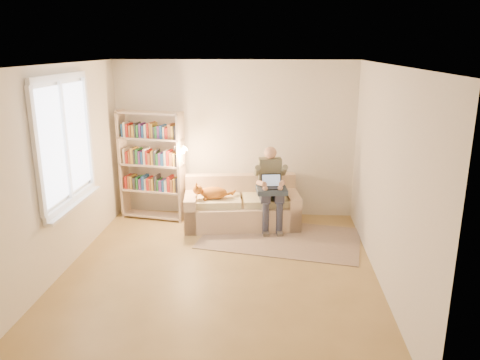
# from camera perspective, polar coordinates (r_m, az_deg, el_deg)

# --- Properties ---
(floor) EXTENTS (4.50, 4.50, 0.00)m
(floor) POSITION_cam_1_polar(r_m,az_deg,el_deg) (6.15, -2.55, -11.16)
(floor) COLOR olive
(floor) RESTS_ON ground
(ceiling) EXTENTS (4.00, 4.50, 0.02)m
(ceiling) POSITION_cam_1_polar(r_m,az_deg,el_deg) (5.47, -2.90, 13.85)
(ceiling) COLOR white
(ceiling) RESTS_ON wall_back
(wall_left) EXTENTS (0.02, 4.50, 2.60)m
(wall_left) POSITION_cam_1_polar(r_m,az_deg,el_deg) (6.24, -21.27, 0.94)
(wall_left) COLOR silver
(wall_left) RESTS_ON floor
(wall_right) EXTENTS (0.02, 4.50, 2.60)m
(wall_right) POSITION_cam_1_polar(r_m,az_deg,el_deg) (5.78, 17.37, 0.18)
(wall_right) COLOR silver
(wall_right) RESTS_ON floor
(wall_back) EXTENTS (4.00, 0.02, 2.60)m
(wall_back) POSITION_cam_1_polar(r_m,az_deg,el_deg) (7.85, -0.70, 4.95)
(wall_back) COLOR silver
(wall_back) RESTS_ON floor
(wall_front) EXTENTS (4.00, 0.02, 2.60)m
(wall_front) POSITION_cam_1_polar(r_m,az_deg,el_deg) (3.58, -7.18, -8.95)
(wall_front) COLOR silver
(wall_front) RESTS_ON floor
(window) EXTENTS (0.12, 1.52, 1.69)m
(window) POSITION_cam_1_polar(r_m,az_deg,el_deg) (6.37, -20.15, 2.06)
(window) COLOR white
(window) RESTS_ON wall_left
(sofa) EXTENTS (1.90, 1.05, 0.77)m
(sofa) POSITION_cam_1_polar(r_m,az_deg,el_deg) (7.59, 0.19, -3.43)
(sofa) COLOR beige
(sofa) RESTS_ON floor
(person) EXTENTS (0.42, 0.61, 1.30)m
(person) POSITION_cam_1_polar(r_m,az_deg,el_deg) (7.36, 3.76, -0.41)
(person) COLOR #696B56
(person) RESTS_ON sofa
(cat) EXTENTS (0.64, 0.29, 0.24)m
(cat) POSITION_cam_1_polar(r_m,az_deg,el_deg) (7.37, -3.18, -1.49)
(cat) COLOR orange
(cat) RESTS_ON sofa
(blanket) EXTENTS (0.51, 0.44, 0.08)m
(blanket) POSITION_cam_1_polar(r_m,az_deg,el_deg) (7.26, 3.47, -1.23)
(blanket) COLOR #2A3849
(blanket) RESTS_ON person
(laptop) EXTENTS (0.34, 0.31, 0.25)m
(laptop) POSITION_cam_1_polar(r_m,az_deg,el_deg) (7.24, 3.47, -0.53)
(laptop) COLOR black
(laptop) RESTS_ON blanket
(bookshelf) EXTENTS (1.19, 0.53, 1.81)m
(bookshelf) POSITION_cam_1_polar(r_m,az_deg,el_deg) (7.81, -10.71, 2.37)
(bookshelf) COLOR #C5AD95
(bookshelf) RESTS_ON floor
(rug) EXTENTS (2.55, 1.79, 0.01)m
(rug) POSITION_cam_1_polar(r_m,az_deg,el_deg) (7.16, 4.95, -7.06)
(rug) COLOR gray
(rug) RESTS_ON floor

